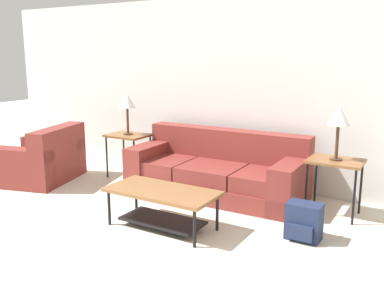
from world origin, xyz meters
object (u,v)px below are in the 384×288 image
(table_lamp_left, at_px, (127,102))
(side_table_left, at_px, (128,139))
(coffee_table, at_px, (162,200))
(armchair, at_px, (41,161))
(backpack, at_px, (304,222))
(side_table_right, at_px, (335,166))
(couch, at_px, (217,172))
(table_lamp_right, at_px, (339,117))

(table_lamp_left, bearing_deg, side_table_left, 90.00)
(coffee_table, xyz_separation_m, table_lamp_left, (-1.53, 1.32, 0.82))
(armchair, distance_m, coffee_table, 2.58)
(table_lamp_left, height_order, backpack, table_lamp_left)
(armchair, bearing_deg, side_table_right, 11.30)
(couch, height_order, armchair, couch)
(couch, relative_size, table_lamp_left, 3.76)
(side_table_left, height_order, backpack, side_table_left)
(couch, xyz_separation_m, armchair, (-2.49, -0.78, -0.01))
(coffee_table, bearing_deg, table_lamp_left, 139.17)
(side_table_left, height_order, table_lamp_left, table_lamp_left)
(side_table_right, bearing_deg, table_lamp_right, -90.00)
(table_lamp_right, bearing_deg, coffee_table, -137.97)
(armchair, bearing_deg, backpack, -0.52)
(side_table_left, bearing_deg, side_table_right, 0.00)
(table_lamp_left, relative_size, table_lamp_right, 1.00)
(side_table_left, relative_size, table_lamp_left, 1.06)
(side_table_left, xyz_separation_m, side_table_right, (3.00, 0.00, 0.00))
(armchair, relative_size, coffee_table, 1.11)
(coffee_table, bearing_deg, side_table_left, 139.17)
(couch, relative_size, backpack, 6.18)
(table_lamp_left, relative_size, backpack, 1.64)
(coffee_table, height_order, backpack, coffee_table)
(table_lamp_left, height_order, table_lamp_right, same)
(side_table_left, bearing_deg, backpack, -16.00)
(side_table_left, bearing_deg, armchair, -141.28)
(side_table_left, xyz_separation_m, table_lamp_right, (3.00, -0.00, 0.55))
(coffee_table, bearing_deg, backpack, 19.55)
(coffee_table, height_order, side_table_right, side_table_right)
(coffee_table, distance_m, side_table_left, 2.04)
(couch, relative_size, side_table_left, 3.56)
(couch, distance_m, side_table_left, 1.53)
(couch, xyz_separation_m, coffee_table, (0.03, -1.31, 0.02))
(couch, xyz_separation_m, table_lamp_right, (1.50, 0.01, 0.84))
(couch, distance_m, table_lamp_right, 1.72)
(couch, height_order, coffee_table, couch)
(armchair, height_order, backpack, armchair)
(backpack, bearing_deg, armchair, 179.48)
(side_table_left, relative_size, table_lamp_right, 1.06)
(side_table_right, height_order, table_lamp_left, table_lamp_left)
(couch, relative_size, armchair, 1.76)
(backpack, bearing_deg, side_table_left, 164.00)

